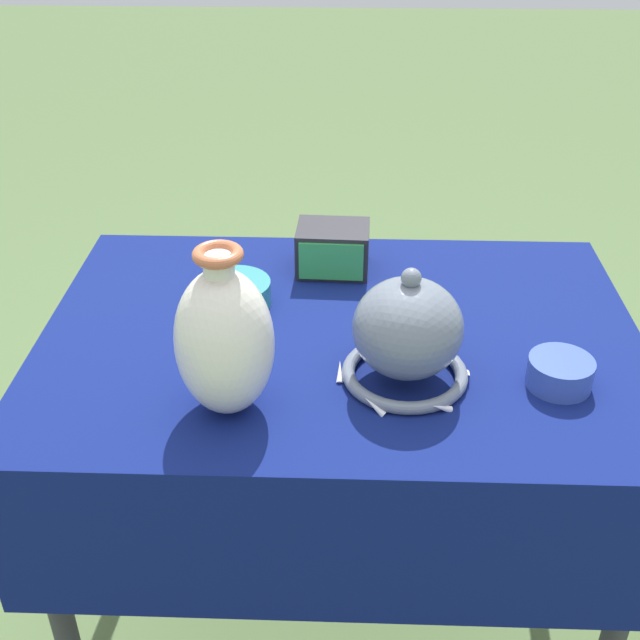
{
  "coord_description": "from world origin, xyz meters",
  "views": [
    {
      "loc": [
        0.01,
        -1.25,
        1.57
      ],
      "look_at": [
        -0.03,
        -0.14,
        0.87
      ],
      "focal_mm": 45.0,
      "sensor_mm": 36.0,
      "label": 1
    }
  ],
  "objects_px": {
    "mosaic_tile_box": "(333,249)",
    "pot_squat_teal": "(235,293)",
    "vase_tall_bulbous": "(224,340)",
    "vase_dome_bell": "(407,335)",
    "pot_squat_cobalt": "(560,373)"
  },
  "relations": [
    {
      "from": "mosaic_tile_box",
      "to": "pot_squat_cobalt",
      "type": "xyz_separation_m",
      "value": [
        0.39,
        -0.39,
        -0.02
      ]
    },
    {
      "from": "mosaic_tile_box",
      "to": "vase_tall_bulbous",
      "type": "bearing_deg",
      "value": -106.15
    },
    {
      "from": "vase_dome_bell",
      "to": "mosaic_tile_box",
      "type": "xyz_separation_m",
      "value": [
        -0.13,
        0.38,
        -0.04
      ]
    },
    {
      "from": "vase_dome_bell",
      "to": "pot_squat_cobalt",
      "type": "relative_size",
      "value": 2.07
    },
    {
      "from": "vase_dome_bell",
      "to": "pot_squat_teal",
      "type": "xyz_separation_m",
      "value": [
        -0.32,
        0.23,
        -0.06
      ]
    },
    {
      "from": "pot_squat_teal",
      "to": "mosaic_tile_box",
      "type": "bearing_deg",
      "value": 38.56
    },
    {
      "from": "vase_tall_bulbous",
      "to": "pot_squat_teal",
      "type": "bearing_deg",
      "value": 95.41
    },
    {
      "from": "vase_dome_bell",
      "to": "mosaic_tile_box",
      "type": "height_order",
      "value": "vase_dome_bell"
    },
    {
      "from": "pot_squat_teal",
      "to": "vase_dome_bell",
      "type": "bearing_deg",
      "value": -36.35
    },
    {
      "from": "pot_squat_teal",
      "to": "pot_squat_cobalt",
      "type": "xyz_separation_m",
      "value": [
        0.57,
        -0.24,
        0.0
      ]
    },
    {
      "from": "mosaic_tile_box",
      "to": "pot_squat_cobalt",
      "type": "distance_m",
      "value": 0.55
    },
    {
      "from": "vase_dome_bell",
      "to": "vase_tall_bulbous",
      "type": "bearing_deg",
      "value": -162.94
    },
    {
      "from": "mosaic_tile_box",
      "to": "pot_squat_teal",
      "type": "height_order",
      "value": "mosaic_tile_box"
    },
    {
      "from": "pot_squat_cobalt",
      "to": "vase_tall_bulbous",
      "type": "bearing_deg",
      "value": -171.83
    },
    {
      "from": "pot_squat_teal",
      "to": "vase_tall_bulbous",
      "type": "bearing_deg",
      "value": -84.59
    }
  ]
}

